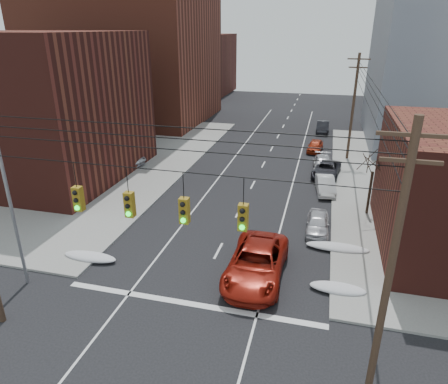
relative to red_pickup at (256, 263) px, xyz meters
The scene contains 24 objects.
sidewalk_nw 34.49m from the red_pickup, 149.98° to the left, with size 40.00×40.00×0.15m, color gray.
building_brick_tall 48.81m from the red_pickup, 125.07° to the left, with size 24.00×20.00×30.00m, color brown.
building_brick_near 28.27m from the red_pickup, 153.76° to the left, with size 20.00×16.00×13.00m, color #4E1E17.
building_brick_far 70.62m from the red_pickup, 114.19° to the left, with size 22.00×18.00×12.00m, color #4E1E17.
building_glass 64.64m from the red_pickup, 70.66° to the left, with size 20.00×18.00×22.00m, color gray.
utility_pole_right 10.05m from the red_pickup, 50.09° to the right, with size 2.20×0.28×11.00m.
utility_pole_far 25.37m from the red_pickup, 76.90° to the left, with size 2.20×0.28×11.00m.
traffic_signals 9.62m from the red_pickup, 112.16° to the right, with size 17.00×0.42×2.02m.
street_light 13.71m from the red_pickup, 163.13° to the right, with size 0.44×0.44×9.32m.
bare_tree 12.34m from the red_pickup, 56.72° to the left, with size 2.09×2.20×4.93m.
snow_nw 10.31m from the red_pickup, behind, with size 3.50×1.08×0.42m, color silver.
snow_ne 4.61m from the red_pickup, ahead, with size 3.00×1.08×0.42m, color silver.
snow_east_far 6.26m from the red_pickup, 43.10° to the left, with size 4.00×1.08×0.42m, color silver.
red_pickup is the anchor object (origin of this frame).
parked_car_a 7.25m from the red_pickup, 63.97° to the left, with size 1.57×3.89×1.33m, color silver.
parked_car_b 14.51m from the red_pickup, 75.86° to the left, with size 1.44×4.14×1.36m, color silver.
parked_car_c 18.54m from the red_pickup, 78.98° to the left, with size 2.33×5.05×1.40m, color black.
parked_car_d 20.08m from the red_pickup, 80.88° to the left, with size 1.91×4.71×1.37m, color #AEADB2.
parked_car_e 26.54m from the red_pickup, 85.39° to the left, with size 1.57×3.91×1.33m, color #99260D.
parked_car_f 35.90m from the red_pickup, 85.67° to the left, with size 1.59×4.55×1.50m, color black.
lot_car_a 20.02m from the red_pickup, 147.97° to the left, with size 1.39×3.99×1.31m, color white.
lot_car_b 23.65m from the red_pickup, 136.16° to the left, with size 2.44×5.28×1.47m, color #B7B7BC.
lot_car_c 27.07m from the red_pickup, 143.85° to the left, with size 2.02×4.96×1.44m, color black.
lot_car_d 26.84m from the red_pickup, 135.97° to the left, with size 1.72×4.27×1.46m, color silver.
Camera 1 is at (5.92, -9.46, 13.33)m, focal length 32.00 mm.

